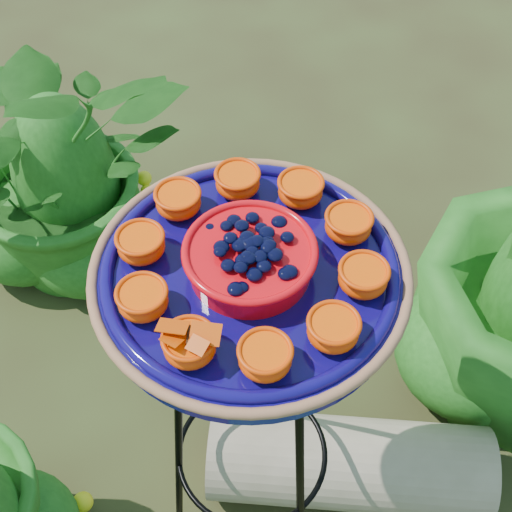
{
  "coord_description": "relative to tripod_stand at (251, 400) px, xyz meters",
  "views": [
    {
      "loc": [
        0.2,
        -0.51,
        1.7
      ],
      "look_at": [
        0.04,
        0.1,
        0.93
      ],
      "focal_mm": 50.0,
      "sensor_mm": 36.0,
      "label": 1
    }
  ],
  "objects": [
    {
      "name": "driftwood_log",
      "position": [
        0.2,
        0.11,
        -0.42
      ],
      "size": [
        0.67,
        0.32,
        0.22
      ],
      "primitive_type": "cylinder",
      "rotation": [
        0.0,
        1.57,
        0.17
      ],
      "color": "tan",
      "rests_on": "ground"
    },
    {
      "name": "tripod_stand",
      "position": [
        0.0,
        0.0,
        0.0
      ],
      "size": [
        0.35,
        0.36,
        0.87
      ],
      "rotation": [
        0.0,
        0.0,
        -0.11
      ],
      "color": "black",
      "rests_on": "ground"
    },
    {
      "name": "shrub_back_left",
      "position": [
        -0.7,
        0.64,
        -0.14
      ],
      "size": [
        0.91,
        0.88,
        0.78
      ],
      "primitive_type": "imported",
      "rotation": [
        0.0,
        0.0,
        0.53
      ],
      "color": "#1C5216",
      "rests_on": "ground"
    },
    {
      "name": "feeder_dish",
      "position": [
        -0.0,
        -0.0,
        0.38
      ],
      "size": [
        0.49,
        0.49,
        0.1
      ],
      "rotation": [
        0.0,
        0.0,
        -0.11
      ],
      "color": "#0E0759",
      "rests_on": "tripod_stand"
    }
  ]
}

